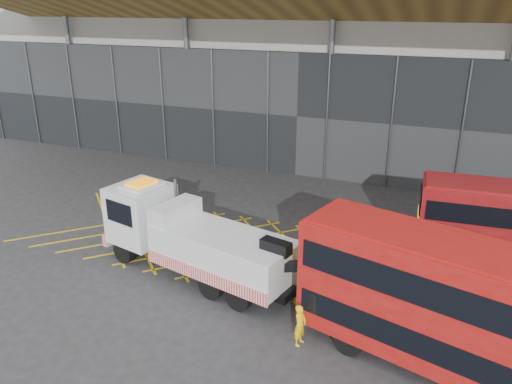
% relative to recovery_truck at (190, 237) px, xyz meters
% --- Properties ---
extents(ground_plane, '(120.00, 120.00, 0.00)m').
position_rel_recovery_truck_xyz_m(ground_plane, '(-1.68, 2.79, -1.71)').
color(ground_plane, '#2D2D30').
extents(road_markings, '(27.96, 7.16, 0.01)m').
position_rel_recovery_truck_xyz_m(road_markings, '(3.92, 2.79, -1.71)').
color(road_markings, yellow).
rests_on(road_markings, ground_plane).
extents(construction_building, '(55.00, 23.97, 18.00)m').
position_rel_recovery_truck_xyz_m(construction_building, '(0.24, 21.19, 7.27)').
color(construction_building, '#999993').
rests_on(construction_building, ground_plane).
extents(recovery_truck, '(10.64, 4.61, 3.71)m').
position_rel_recovery_truck_xyz_m(recovery_truck, '(0.00, 0.00, 0.00)').
color(recovery_truck, black).
rests_on(recovery_truck, ground_plane).
extents(bus_towed, '(11.15, 5.42, 4.44)m').
position_rel_recovery_truck_xyz_m(bus_towed, '(11.01, -2.67, 0.75)').
color(bus_towed, '#9E0F0C').
rests_on(bus_towed, ground_plane).
extents(worker, '(0.46, 0.61, 1.51)m').
position_rel_recovery_truck_xyz_m(worker, '(5.76, -2.89, -0.95)').
color(worker, yellow).
rests_on(worker, ground_plane).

